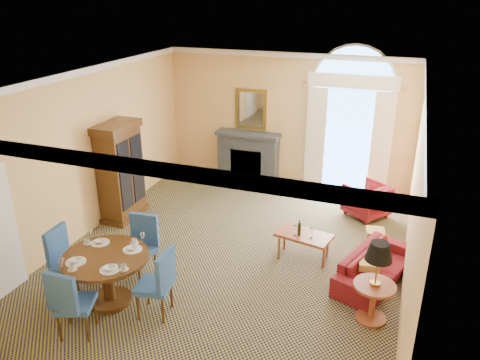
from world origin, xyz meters
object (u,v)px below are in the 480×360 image
(dining_table, at_px, (107,268))
(sofa, at_px, (375,266))
(armoire, at_px, (121,173))
(armchair, at_px, (367,200))
(coffee_table, at_px, (304,236))
(side_table, at_px, (377,272))

(dining_table, distance_m, sofa, 4.33)
(armoire, bearing_deg, armchair, 20.40)
(armchair, xyz_separation_m, coffee_table, (-0.87, -2.15, 0.08))
(armchair, distance_m, coffee_table, 2.32)
(sofa, distance_m, side_table, 1.19)
(coffee_table, bearing_deg, sofa, -0.70)
(sofa, xyz_separation_m, armchair, (-0.41, 2.42, 0.10))
(armoire, height_order, dining_table, armoire)
(armoire, bearing_deg, side_table, -17.40)
(dining_table, distance_m, armchair, 5.60)
(coffee_table, relative_size, side_table, 0.82)
(armoire, xyz_separation_m, armchair, (4.86, 1.81, -0.63))
(armoire, xyz_separation_m, dining_table, (1.45, -2.64, -0.38))
(armchair, height_order, side_table, side_table)
(sofa, bearing_deg, armoire, 102.52)
(dining_table, relative_size, armchair, 1.65)
(sofa, height_order, armchair, armchair)
(armoire, xyz_separation_m, coffee_table, (3.98, -0.34, -0.55))
(dining_table, height_order, armchair, dining_table)
(side_table, bearing_deg, armchair, 97.60)
(sofa, relative_size, armchair, 2.28)
(sofa, bearing_deg, side_table, -158.07)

